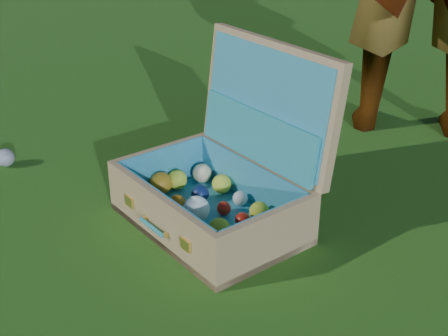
{
  "coord_description": "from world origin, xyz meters",
  "views": [
    {
      "loc": [
        1.13,
        -1.26,
        0.95
      ],
      "look_at": [
        0.17,
        -0.0,
        0.16
      ],
      "focal_mm": 50.0,
      "sensor_mm": 36.0,
      "label": 1
    }
  ],
  "objects": [
    {
      "name": "stray_ball",
      "position": [
        -0.62,
        -0.19,
        0.03
      ],
      "size": [
        0.06,
        0.06,
        0.06
      ],
      "primitive_type": "sphere",
      "color": "teal",
      "rests_on": "ground"
    },
    {
      "name": "ground",
      "position": [
        0.0,
        0.0,
        0.0
      ],
      "size": [
        60.0,
        60.0,
        0.0
      ],
      "primitive_type": "plane",
      "color": "#215114",
      "rests_on": "ground"
    },
    {
      "name": "suitcase",
      "position": [
        0.19,
        -0.01,
        0.14
      ],
      "size": [
        0.61,
        0.55,
        0.5
      ],
      "rotation": [
        0.0,
        0.0,
        -0.26
      ],
      "color": "tan",
      "rests_on": "ground"
    }
  ]
}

